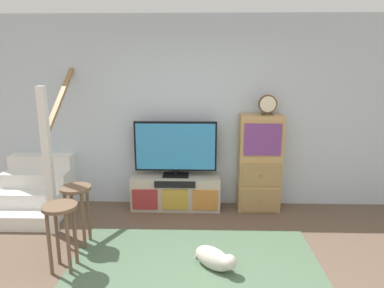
% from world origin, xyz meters
% --- Properties ---
extents(back_wall, '(6.40, 0.12, 2.70)m').
position_xyz_m(back_wall, '(0.00, 2.46, 1.35)').
color(back_wall, silver).
rests_on(back_wall, ground_plane).
extents(area_rug, '(2.60, 1.80, 0.01)m').
position_xyz_m(area_rug, '(0.00, 0.60, 0.01)').
color(area_rug, '#4C664C').
rests_on(area_rug, ground_plane).
extents(media_console, '(1.26, 0.38, 0.48)m').
position_xyz_m(media_console, '(-0.30, 2.19, 0.24)').
color(media_console, '#BCB29E').
rests_on(media_console, ground_plane).
extents(television, '(1.15, 0.22, 0.79)m').
position_xyz_m(television, '(-0.30, 2.22, 0.90)').
color(television, black).
rests_on(television, media_console).
extents(side_cabinet, '(0.58, 0.38, 1.36)m').
position_xyz_m(side_cabinet, '(0.88, 2.20, 0.68)').
color(side_cabinet, tan).
rests_on(side_cabinet, ground_plane).
extents(desk_clock, '(0.25, 0.08, 0.27)m').
position_xyz_m(desk_clock, '(0.95, 2.19, 1.50)').
color(desk_clock, '#4C3823').
rests_on(desk_clock, side_cabinet).
extents(staircase, '(1.00, 1.36, 2.20)m').
position_xyz_m(staircase, '(-2.24, 2.20, 0.37)').
color(staircase, white).
rests_on(staircase, ground_plane).
extents(bar_stool_near, '(0.34, 0.34, 0.70)m').
position_xyz_m(bar_stool_near, '(-1.32, 0.63, 0.52)').
color(bar_stool_near, brown).
rests_on(bar_stool_near, ground_plane).
extents(bar_stool_far, '(0.34, 0.34, 0.71)m').
position_xyz_m(bar_stool_far, '(-1.34, 1.13, 0.53)').
color(bar_stool_far, brown).
rests_on(bar_stool_far, ground_plane).
extents(dog, '(0.46, 0.44, 0.23)m').
position_xyz_m(dog, '(0.21, 0.67, 0.12)').
color(dog, beige).
rests_on(dog, ground_plane).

